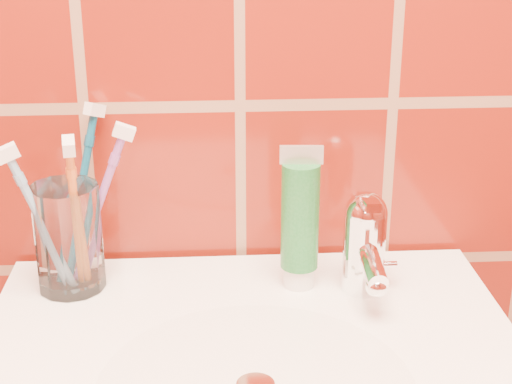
{
  "coord_description": "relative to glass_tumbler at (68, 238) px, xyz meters",
  "views": [
    {
      "loc": [
        -0.04,
        0.3,
        1.29
      ],
      "look_at": [
        0.01,
        1.08,
        0.98
      ],
      "focal_mm": 55.0,
      "sensor_mm": 36.0,
      "label": 1
    }
  ],
  "objects": [
    {
      "name": "faucet",
      "position": [
        0.33,
        -0.03,
        0.0
      ],
      "size": [
        0.05,
        0.11,
        0.12
      ],
      "color": "white",
      "rests_on": "pedestal_sink"
    },
    {
      "name": "toothbrush_2",
      "position": [
        0.01,
        -0.02,
        0.03
      ],
      "size": [
        0.05,
        0.11,
        0.21
      ],
      "primitive_type": null,
      "rotation": [
        0.22,
        0.0,
        0.17
      ],
      "color": "orange",
      "rests_on": "glass_tumbler"
    },
    {
      "name": "glass_tumbler",
      "position": [
        0.0,
        0.0,
        0.0
      ],
      "size": [
        0.1,
        0.1,
        0.13
      ],
      "primitive_type": "cylinder",
      "rotation": [
        0.0,
        0.0,
        -0.31
      ],
      "color": "white",
      "rests_on": "pedestal_sink"
    },
    {
      "name": "toothbrush_1",
      "position": [
        0.01,
        0.03,
        0.04
      ],
      "size": [
        0.14,
        0.15,
        0.22
      ],
      "primitive_type": null,
      "rotation": [
        0.34,
        0.0,
        2.5
      ],
      "color": "navy",
      "rests_on": "glass_tumbler"
    },
    {
      "name": "toothbrush_0",
      "position": [
        0.03,
        0.01,
        0.03
      ],
      "size": [
        0.11,
        0.1,
        0.19
      ],
      "primitive_type": null,
      "rotation": [
        0.38,
        0.0,
        1.65
      ],
      "color": "#85489B",
      "rests_on": "glass_tumbler"
    },
    {
      "name": "toothpaste_tube",
      "position": [
        0.26,
        -0.01,
        0.02
      ],
      "size": [
        0.05,
        0.04,
        0.17
      ],
      "rotation": [
        0.0,
        0.0,
        -0.07
      ],
      "color": "white",
      "rests_on": "pedestal_sink"
    },
    {
      "name": "toothbrush_3",
      "position": [
        -0.02,
        -0.02,
        0.03
      ],
      "size": [
        0.12,
        0.11,
        0.19
      ],
      "primitive_type": null,
      "rotation": [
        0.32,
        0.0,
        -1.21
      ],
      "color": "#74A6CE",
      "rests_on": "glass_tumbler"
    }
  ]
}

